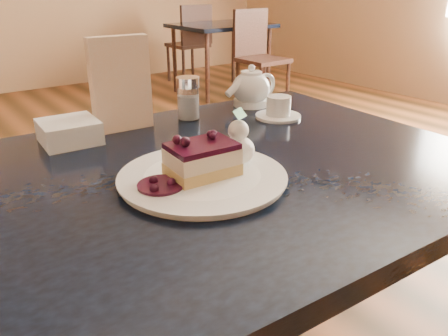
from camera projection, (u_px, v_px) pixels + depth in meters
main_table at (190, 207)px, 0.93m from camera, size 1.35×0.95×0.81m
dessert_plate at (203, 177)px, 0.85m from camera, size 0.32×0.32×0.01m
cheesecake_slice at (202, 159)px, 0.84m from camera, size 0.14×0.10×0.06m
whipped_cream at (238, 150)px, 0.89m from camera, size 0.07×0.07×0.06m
berry_sauce at (161, 185)px, 0.80m from camera, size 0.09×0.09×0.01m
tea_set at (256, 93)px, 1.32m from camera, size 0.17×0.27×0.11m
menu_card at (121, 84)px, 1.10m from camera, size 0.15×0.04×0.24m
sugar_shaker at (188, 98)px, 1.21m from camera, size 0.06×0.06×0.12m
napkin_stack at (69, 132)px, 1.05m from camera, size 0.14×0.14×0.05m
bg_table_far_right at (222, 86)px, 4.99m from camera, size 1.00×1.81×1.20m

